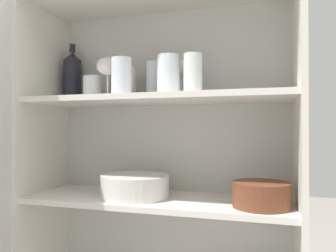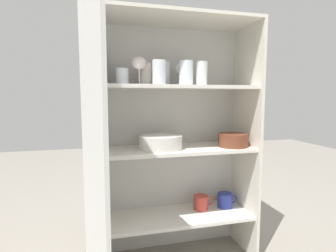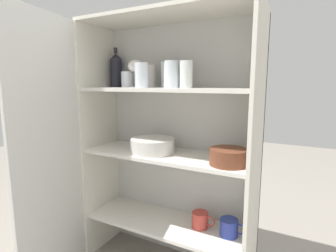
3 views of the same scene
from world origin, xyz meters
name	(u,v)px [view 3 (image 3 of 3)]	position (x,y,z in m)	size (l,w,h in m)	color
cupboard_back_panel	(179,144)	(0.00, 0.32, 0.71)	(0.98, 0.02, 1.43)	silver
cupboard_side_left	(101,142)	(-0.48, 0.16, 0.71)	(0.02, 0.35, 1.43)	silver
cupboard_side_right	(255,162)	(0.48, 0.16, 0.71)	(0.02, 0.35, 1.43)	silver
cupboard_top_panel	(166,15)	(0.00, 0.16, 1.44)	(0.98, 0.35, 0.02)	silver
shelf_board_lower	(166,223)	(0.00, 0.16, 0.27)	(0.95, 0.31, 0.02)	silver
shelf_board_middle	(166,155)	(0.00, 0.16, 0.69)	(0.95, 0.31, 0.02)	silver
shelf_board_upper	(166,90)	(0.00, 0.16, 1.05)	(0.95, 0.31, 0.02)	silver
cupboard_door	(50,158)	(-0.44, -0.26, 0.71)	(0.11, 0.49, 1.43)	silver
tumbler_glass_0	(167,75)	(-0.03, 0.22, 1.14)	(0.06, 0.06, 0.14)	white
tumbler_glass_1	(128,79)	(-0.29, 0.20, 1.11)	(0.08, 0.08, 0.09)	white
tumbler_glass_2	(172,75)	(0.06, 0.10, 1.13)	(0.08, 0.08, 0.14)	white
tumbler_glass_3	(142,75)	(-0.10, 0.07, 1.13)	(0.07, 0.07, 0.13)	white
tumbler_glass_4	(150,76)	(-0.15, 0.23, 1.13)	(0.07, 0.07, 0.13)	silver
tumbler_glass_5	(186,75)	(0.15, 0.09, 1.13)	(0.06, 0.06, 0.13)	white
wine_glass_0	(135,67)	(-0.20, 0.15, 1.18)	(0.09, 0.09, 0.16)	silver
wine_glass_1	(183,69)	(0.07, 0.21, 1.17)	(0.09, 0.09, 0.14)	silver
wine_bottle	(116,70)	(-0.42, 0.25, 1.17)	(0.07, 0.07, 0.25)	black
plate_stack_white	(153,145)	(-0.08, 0.14, 0.74)	(0.25, 0.25, 0.08)	silver
mixing_bowl_large	(228,156)	(0.37, 0.11, 0.74)	(0.18, 0.18, 0.08)	brown
coffee_mug_primary	(229,228)	(0.36, 0.19, 0.33)	(0.14, 0.10, 0.09)	#283893
coffee_mug_extra_1	(200,220)	(0.20, 0.19, 0.33)	(0.13, 0.09, 0.09)	#BC3D33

